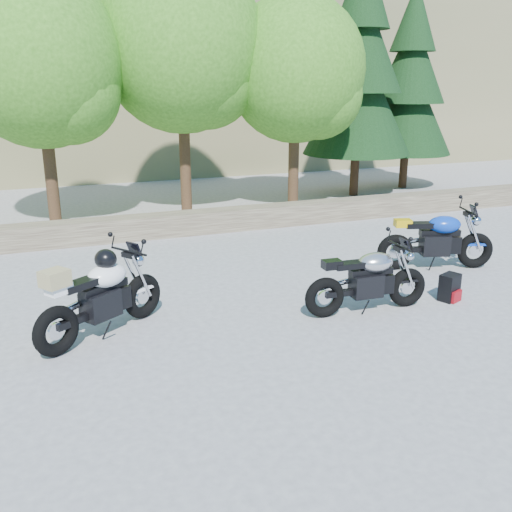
{
  "coord_description": "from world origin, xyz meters",
  "views": [
    {
      "loc": [
        -2.83,
        -6.81,
        3.3
      ],
      "look_at": [
        0.2,
        1.0,
        0.75
      ],
      "focal_mm": 40.0,
      "sensor_mm": 36.0,
      "label": 1
    }
  ],
  "objects_px": {
    "silver_bike": "(368,281)",
    "white_bike": "(100,295)",
    "blue_bike": "(437,241)",
    "backpack": "(450,288)"
  },
  "relations": [
    {
      "from": "blue_bike",
      "to": "silver_bike",
      "type": "bearing_deg",
      "value": -132.52
    },
    {
      "from": "silver_bike",
      "to": "white_bike",
      "type": "distance_m",
      "value": 3.85
    },
    {
      "from": "silver_bike",
      "to": "white_bike",
      "type": "relative_size",
      "value": 1.07
    },
    {
      "from": "silver_bike",
      "to": "blue_bike",
      "type": "bearing_deg",
      "value": 33.35
    },
    {
      "from": "backpack",
      "to": "blue_bike",
      "type": "bearing_deg",
      "value": 37.21
    },
    {
      "from": "white_bike",
      "to": "backpack",
      "type": "bearing_deg",
      "value": -40.86
    },
    {
      "from": "white_bike",
      "to": "backpack",
      "type": "relative_size",
      "value": 4.35
    },
    {
      "from": "white_bike",
      "to": "blue_bike",
      "type": "height_order",
      "value": "white_bike"
    },
    {
      "from": "blue_bike",
      "to": "backpack",
      "type": "height_order",
      "value": "blue_bike"
    },
    {
      "from": "silver_bike",
      "to": "white_bike",
      "type": "xyz_separation_m",
      "value": [
        -3.8,
        0.57,
        0.1
      ]
    }
  ]
}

